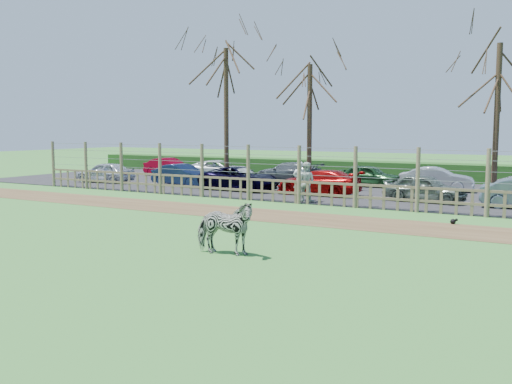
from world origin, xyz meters
The scene contains 22 objects.
ground centered at (0.00, 0.00, 0.00)m, with size 120.00×120.00×0.00m, color #5C9D49.
dirt_strip centered at (0.00, 4.50, 0.01)m, with size 34.00×2.80×0.01m, color brown.
asphalt centered at (0.00, 14.50, 0.02)m, with size 44.00×13.00×0.04m, color #232326.
hedge centered at (0.00, 21.50, 0.55)m, with size 46.00×2.00×1.10m, color #1E4716.
fence centered at (0.00, 8.00, 0.80)m, with size 30.16×0.16×2.50m.
tree_left centered at (-6.50, 12.50, 5.62)m, with size 4.80×4.80×7.88m.
tree_mid centered at (-2.00, 13.50, 4.87)m, with size 4.80×4.80×6.83m.
tree_right centered at (7.00, 14.00, 5.24)m, with size 4.80×4.80×7.35m.
zebra centered at (2.56, -1.90, 0.70)m, with size 0.76×1.66×1.41m, color gray.
visitor_a centered at (-0.36, 8.87, 0.90)m, with size 0.63×0.41×1.72m, color silver.
visitor_b centered at (0.07, 8.51, 0.90)m, with size 0.84×0.65×1.72m, color silver.
crow centered at (6.75, 5.82, 0.10)m, with size 0.25×0.18×0.20m.
car_0 centered at (-13.95, 10.87, 0.64)m, with size 1.42×3.52×1.20m, color #B4B9C4.
car_1 centered at (-8.65, 11.36, 0.64)m, with size 1.27×3.64×1.20m, color #132041.
car_2 centered at (-4.85, 11.12, 0.64)m, with size 1.99×4.32×1.20m, color black.
car_3 centered at (-0.46, 11.19, 0.64)m, with size 1.68×4.13×1.20m, color #940808.
car_4 centered at (4.58, 11.07, 0.64)m, with size 1.42×3.52×1.20m, color #576559.
car_7 centered at (-13.43, 16.30, 0.64)m, with size 1.27×3.64×1.20m, color maroon.
car_8 centered at (-9.04, 15.72, 0.64)m, with size 1.99×4.32×1.20m, color silver.
car_9 centered at (-4.53, 16.15, 0.64)m, with size 1.68×4.13×1.20m, color slate.
car_10 centered at (0.38, 16.17, 0.64)m, with size 1.42×3.52×1.20m, color #1C4521.
car_11 centered at (4.08, 15.79, 0.64)m, with size 1.27×3.64×1.20m, color #AEB1BA.
Camera 1 is at (10.26, -13.92, 3.21)m, focal length 40.00 mm.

